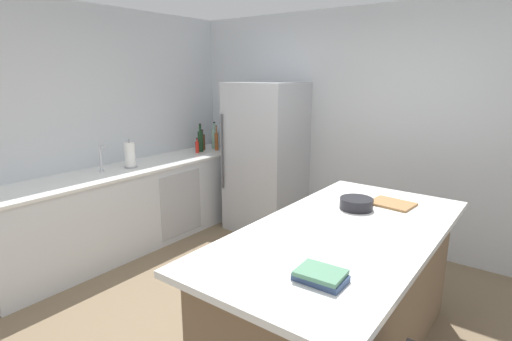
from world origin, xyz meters
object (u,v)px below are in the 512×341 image
Objects in this scene: paper_towel_roll at (130,155)px; cutting_board at (392,204)px; refrigerator at (266,158)px; wine_bottle at (200,141)px; kitchen_island at (340,293)px; sink_faucet at (101,157)px; gin_bottle at (214,138)px; mixing_bowl at (356,204)px; hot_sauce_bottle at (197,147)px; vinegar_bottle at (216,141)px; cookbook_stack at (321,276)px; soda_bottle at (221,138)px; syrup_bottle at (203,142)px.

paper_towel_roll reaches higher than cutting_board.
wine_bottle is at bearing -166.53° from refrigerator.
kitchen_island is 2.71m from paper_towel_roll.
refrigerator reaches higher than sink_faucet.
gin_bottle is 2.86m from mixing_bowl.
vinegar_bottle is at bearing 75.41° from hot_sauce_bottle.
cutting_board is at bearing 7.93° from paper_towel_roll.
cookbook_stack is (0.19, -0.67, 0.49)m from kitchen_island.
gin_bottle is (-0.04, 1.38, 0.01)m from paper_towel_roll.
vinegar_bottle is 0.22m from wine_bottle.
mixing_bowl is (-0.29, 1.10, 0.01)m from cookbook_stack.
hot_sauce_bottle is at bearing 166.84° from cutting_board.
mixing_bowl is at bearing -125.59° from cutting_board.
soda_bottle is 1.42× the size of mixing_bowl.
kitchen_island is at bearing -42.50° from refrigerator.
gin_bottle is (-0.90, 0.06, 0.14)m from refrigerator.
cutting_board is (0.18, 0.25, -0.03)m from mixing_bowl.
sink_faucet is at bearing -179.90° from kitchen_island.
sink_faucet is 1.24× the size of mixing_bowl.
cookbook_stack is (2.86, -2.35, -0.09)m from gin_bottle.
soda_bottle is 0.47m from hot_sauce_bottle.
kitchen_island is at bearing -27.81° from wine_bottle.
vinegar_bottle is 3.57m from cookbook_stack.
soda_bottle is at bearing 88.16° from sink_faucet.
syrup_bottle is (-0.17, -0.09, -0.02)m from vinegar_bottle.
paper_towel_roll is (-0.87, -1.32, 0.14)m from refrigerator.
cookbook_stack is (2.82, -0.97, -0.08)m from paper_towel_roll.
cookbook_stack is (1.96, -2.29, 0.06)m from refrigerator.
hot_sauce_bottle is (0.03, -0.37, -0.06)m from gin_bottle.
gin_bottle is 1.83× the size of hot_sauce_bottle.
syrup_bottle is at bearing -108.18° from gin_bottle.
refrigerator is 6.00× the size of sink_faucet.
paper_towel_roll reaches higher than kitchen_island.
vinegar_bottle reaches higher than cookbook_stack.
soda_bottle reaches higher than mixing_bowl.
gin_bottle reaches higher than paper_towel_roll.
kitchen_island is at bearing -26.50° from hot_sauce_bottle.
sink_faucet reaches higher than kitchen_island.
cookbook_stack is (2.85, -2.08, -0.09)m from wine_bottle.
wine_bottle is 1.10× the size of cutting_board.
kitchen_island is 0.66m from mixing_bowl.
sink_faucet reaches higher than cookbook_stack.
syrup_bottle is 1.13× the size of cookbook_stack.
paper_towel_roll is at bearing -123.33° from refrigerator.
soda_bottle reaches higher than cookbook_stack.
hot_sauce_bottle reaches higher than kitchen_island.
soda_bottle is 1.05× the size of cutting_board.
mixing_bowl is at bearing -26.00° from gin_bottle.
syrup_bottle is 0.13m from wine_bottle.
cookbook_stack is at bearing -39.44° from gin_bottle.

